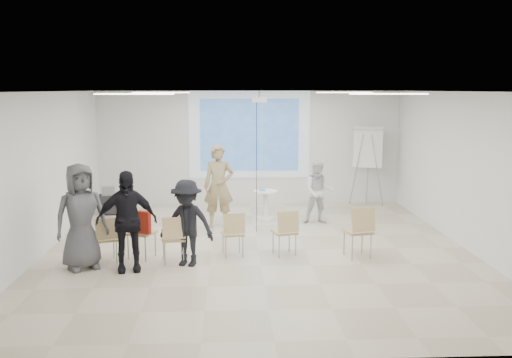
{
  "coord_description": "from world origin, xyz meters",
  "views": [
    {
      "loc": [
        -0.53,
        -10.54,
        3.05
      ],
      "look_at": [
        0.0,
        0.8,
        1.25
      ],
      "focal_mm": 40.0,
      "sensor_mm": 36.0,
      "label": 1
    }
  ],
  "objects_px": {
    "pedestal_table": "(266,203)",
    "av_cart": "(109,202)",
    "player_left": "(219,181)",
    "laptop": "(173,237)",
    "chair_left_inner": "(173,236)",
    "chair_right_far": "(360,228)",
    "chair_left_mid": "(139,229)",
    "audience_left": "(126,214)",
    "chair_center": "(233,231)",
    "audience_outer": "(81,210)",
    "player_right": "(319,188)",
    "chair_far_left": "(106,236)",
    "flipchart_easel": "(368,148)",
    "chair_right_inner": "(286,229)",
    "audience_mid": "(187,217)"
  },
  "relations": [
    {
      "from": "player_right",
      "to": "chair_center",
      "type": "xyz_separation_m",
      "value": [
        -1.97,
        -2.57,
        -0.31
      ]
    },
    {
      "from": "audience_left",
      "to": "laptop",
      "type": "bearing_deg",
      "value": 20.8
    },
    {
      "from": "audience_outer",
      "to": "chair_left_mid",
      "type": "bearing_deg",
      "value": -2.42
    },
    {
      "from": "pedestal_table",
      "to": "chair_right_inner",
      "type": "relative_size",
      "value": 0.82
    },
    {
      "from": "audience_mid",
      "to": "flipchart_easel",
      "type": "height_order",
      "value": "flipchart_easel"
    },
    {
      "from": "chair_left_mid",
      "to": "av_cart",
      "type": "distance_m",
      "value": 4.06
    },
    {
      "from": "player_right",
      "to": "chair_left_inner",
      "type": "distance_m",
      "value": 4.23
    },
    {
      "from": "player_left",
      "to": "player_right",
      "type": "distance_m",
      "value": 2.3
    },
    {
      "from": "audience_outer",
      "to": "av_cart",
      "type": "relative_size",
      "value": 3.0
    },
    {
      "from": "player_left",
      "to": "audience_outer",
      "type": "distance_m",
      "value": 3.68
    },
    {
      "from": "chair_left_mid",
      "to": "laptop",
      "type": "xyz_separation_m",
      "value": [
        0.63,
        -0.19,
        -0.1
      ]
    },
    {
      "from": "chair_right_far",
      "to": "flipchart_easel",
      "type": "relative_size",
      "value": 0.47
    },
    {
      "from": "pedestal_table",
      "to": "chair_left_inner",
      "type": "relative_size",
      "value": 0.83
    },
    {
      "from": "laptop",
      "to": "chair_left_inner",
      "type": "bearing_deg",
      "value": 87.66
    },
    {
      "from": "chair_far_left",
      "to": "chair_left_mid",
      "type": "relative_size",
      "value": 0.88
    },
    {
      "from": "laptop",
      "to": "audience_outer",
      "type": "distance_m",
      "value": 1.64
    },
    {
      "from": "player_left",
      "to": "flipchart_easel",
      "type": "height_order",
      "value": "same"
    },
    {
      "from": "player_left",
      "to": "audience_mid",
      "type": "bearing_deg",
      "value": -97.86
    },
    {
      "from": "chair_center",
      "to": "audience_outer",
      "type": "relative_size",
      "value": 0.41
    },
    {
      "from": "pedestal_table",
      "to": "chair_left_inner",
      "type": "xyz_separation_m",
      "value": [
        -1.83,
        -3.37,
        0.11
      ]
    },
    {
      "from": "audience_outer",
      "to": "chair_right_inner",
      "type": "bearing_deg",
      "value": -21.79
    },
    {
      "from": "chair_center",
      "to": "chair_far_left",
      "type": "bearing_deg",
      "value": 176.77
    },
    {
      "from": "pedestal_table",
      "to": "chair_left_mid",
      "type": "distance_m",
      "value": 3.96
    },
    {
      "from": "player_left",
      "to": "chair_far_left",
      "type": "xyz_separation_m",
      "value": [
        -1.94,
        -2.59,
        -0.55
      ]
    },
    {
      "from": "chair_right_inner",
      "to": "audience_mid",
      "type": "distance_m",
      "value": 1.87
    },
    {
      "from": "pedestal_table",
      "to": "audience_outer",
      "type": "height_order",
      "value": "audience_outer"
    },
    {
      "from": "player_left",
      "to": "laptop",
      "type": "relative_size",
      "value": 6.64
    },
    {
      "from": "chair_far_left",
      "to": "laptop",
      "type": "relative_size",
      "value": 2.64
    },
    {
      "from": "chair_center",
      "to": "audience_left",
      "type": "relative_size",
      "value": 0.42
    },
    {
      "from": "chair_left_mid",
      "to": "audience_outer",
      "type": "xyz_separation_m",
      "value": [
        -0.89,
        -0.49,
        0.46
      ]
    },
    {
      "from": "av_cart",
      "to": "chair_right_far",
      "type": "bearing_deg",
      "value": -48.76
    },
    {
      "from": "chair_far_left",
      "to": "chair_right_inner",
      "type": "relative_size",
      "value": 0.96
    },
    {
      "from": "pedestal_table",
      "to": "chair_left_inner",
      "type": "bearing_deg",
      "value": -118.56
    },
    {
      "from": "player_right",
      "to": "pedestal_table",
      "type": "bearing_deg",
      "value": 161.74
    },
    {
      "from": "audience_mid",
      "to": "player_left",
      "type": "bearing_deg",
      "value": 98.6
    },
    {
      "from": "player_right",
      "to": "flipchart_easel",
      "type": "xyz_separation_m",
      "value": [
        1.58,
        1.94,
        0.71
      ]
    },
    {
      "from": "pedestal_table",
      "to": "laptop",
      "type": "height_order",
      "value": "pedestal_table"
    },
    {
      "from": "chair_left_mid",
      "to": "audience_left",
      "type": "relative_size",
      "value": 0.48
    },
    {
      "from": "flipchart_easel",
      "to": "av_cart",
      "type": "distance_m",
      "value": 6.74
    },
    {
      "from": "chair_far_left",
      "to": "chair_right_far",
      "type": "bearing_deg",
      "value": -19.12
    },
    {
      "from": "pedestal_table",
      "to": "av_cart",
      "type": "bearing_deg",
      "value": 168.96
    },
    {
      "from": "player_left",
      "to": "chair_left_inner",
      "type": "relative_size",
      "value": 2.43
    },
    {
      "from": "chair_right_inner",
      "to": "player_right",
      "type": "bearing_deg",
      "value": 52.96
    },
    {
      "from": "player_right",
      "to": "chair_right_far",
      "type": "xyz_separation_m",
      "value": [
        0.31,
        -2.78,
        -0.24
      ]
    },
    {
      "from": "player_right",
      "to": "audience_left",
      "type": "distance_m",
      "value": 5.0
    },
    {
      "from": "audience_left",
      "to": "audience_outer",
      "type": "height_order",
      "value": "audience_outer"
    },
    {
      "from": "chair_left_inner",
      "to": "av_cart",
      "type": "xyz_separation_m",
      "value": [
        -1.98,
        4.11,
        -0.19
      ]
    },
    {
      "from": "chair_far_left",
      "to": "chair_right_inner",
      "type": "bearing_deg",
      "value": -14.9
    },
    {
      "from": "player_right",
      "to": "chair_left_mid",
      "type": "bearing_deg",
      "value": -142.45
    },
    {
      "from": "chair_center",
      "to": "chair_right_inner",
      "type": "xyz_separation_m",
      "value": [
        0.96,
        0.01,
        0.02
      ]
    }
  ]
}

